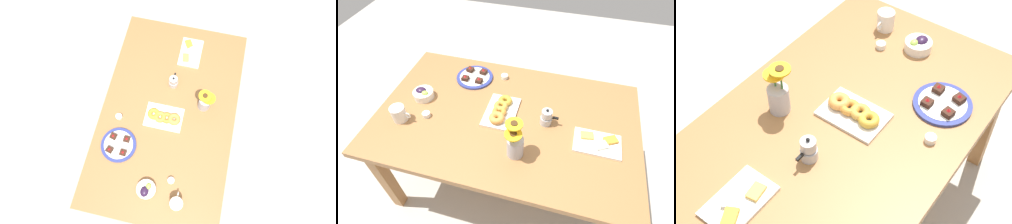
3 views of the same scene
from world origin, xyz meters
The scene contains 11 objects.
ground_plane centered at (0.00, 0.00, 0.00)m, with size 6.00×6.00×0.00m, color #B7B2A8.
dining_table centered at (0.00, 0.00, 0.65)m, with size 1.60×1.00×0.74m.
coffee_mug centered at (-0.61, -0.19, 0.79)m, with size 0.12×0.09×0.10m.
grape_bowl centered at (-0.57, 0.02, 0.77)m, with size 0.13×0.13×0.07m.
cheese_platter centered at (0.55, -0.06, 0.75)m, with size 0.26×0.17×0.03m.
croissant_platter centered at (-0.04, 0.02, 0.76)m, with size 0.19×0.28×0.05m.
jam_cup_honey centered at (-0.11, 0.35, 0.76)m, with size 0.05×0.05×0.03m.
jam_cup_berry centered at (-0.47, -0.13, 0.76)m, with size 0.05×0.05×0.03m.
dessert_plate centered at (-0.31, 0.30, 0.75)m, with size 0.26×0.26×0.05m.
flower_vase centered at (0.12, -0.25, 0.82)m, with size 0.10×0.12×0.24m.
moka_pot centered at (0.24, 0.01, 0.79)m, with size 0.11×0.07×0.12m.
Camera 2 is at (0.29, -1.04, 1.94)m, focal length 28.00 mm.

